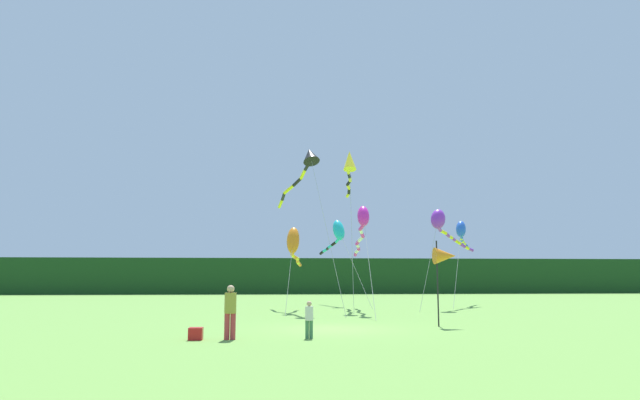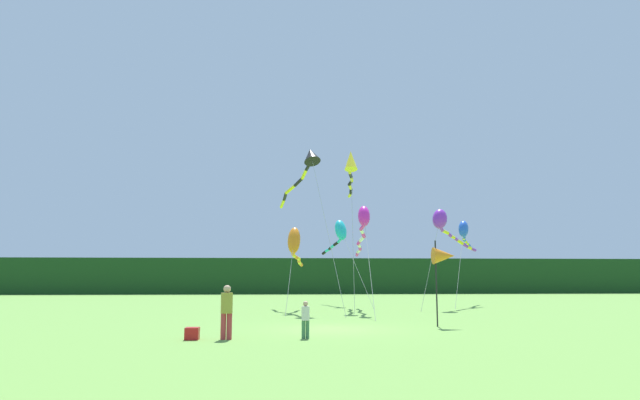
# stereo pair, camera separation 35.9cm
# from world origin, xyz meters

# --- Properties ---
(ground_plane) EXTENTS (120.00, 120.00, 0.00)m
(ground_plane) POSITION_xyz_m (0.00, 0.00, 0.00)
(ground_plane) COLOR #6B9E42
(distant_treeline) EXTENTS (108.00, 2.29, 4.20)m
(distant_treeline) POSITION_xyz_m (0.00, 45.00, 2.10)
(distant_treeline) COLOR #193D19
(distant_treeline) RESTS_ON ground
(person_adult) EXTENTS (0.38, 0.38, 1.73)m
(person_adult) POSITION_xyz_m (-3.73, -3.37, 0.97)
(person_adult) COLOR #B23338
(person_adult) RESTS_ON ground
(person_child) EXTENTS (0.27, 0.27, 1.21)m
(person_child) POSITION_xyz_m (-1.17, -3.25, 0.68)
(person_child) COLOR #3F724C
(person_child) RESTS_ON ground
(cooler_box) EXTENTS (0.44, 0.42, 0.39)m
(cooler_box) POSITION_xyz_m (-4.82, -3.34, 0.19)
(cooler_box) COLOR red
(cooler_box) RESTS_ON ground
(banner_flag_pole) EXTENTS (0.90, 0.70, 3.49)m
(banner_flag_pole) POSITION_xyz_m (4.72, 0.69, 2.83)
(banner_flag_pole) COLOR black
(banner_flag_pole) RESTS_ON ground
(kite_magenta) EXTENTS (0.98, 11.24, 6.07)m
(kite_magenta) POSITION_xyz_m (2.71, 9.40, 4.98)
(kite_magenta) COLOR #B2B2B2
(kite_magenta) RESTS_ON ground
(kite_purple) EXTENTS (5.77, 6.53, 6.38)m
(kite_purple) POSITION_xyz_m (8.36, 12.65, 5.41)
(kite_purple) COLOR #B2B2B2
(kite_purple) RESTS_ON ground
(kite_yellow) EXTENTS (1.10, 7.70, 9.92)m
(kite_yellow) POSITION_xyz_m (2.42, 12.24, 8.97)
(kite_yellow) COLOR #B2B2B2
(kite_yellow) RESTS_ON ground
(kite_black) EXTENTS (3.33, 10.58, 9.76)m
(kite_black) POSITION_xyz_m (-0.41, 10.93, 8.80)
(kite_black) COLOR #B2B2B2
(kite_black) RESTS_ON ground
(kite_cyan) EXTENTS (2.71, 7.54, 6.17)m
(kite_cyan) POSITION_xyz_m (2.25, 17.36, 5.15)
(kite_cyan) COLOR #B2B2B2
(kite_cyan) RESTS_ON ground
(kite_blue) EXTENTS (3.69, 6.82, 6.13)m
(kite_blue) POSITION_xyz_m (11.13, 16.80, 5.24)
(kite_blue) COLOR #B2B2B2
(kite_blue) RESTS_ON ground
(kite_orange) EXTENTS (1.19, 6.33, 4.97)m
(kite_orange) POSITION_xyz_m (-1.16, 10.33, 3.92)
(kite_orange) COLOR #B2B2B2
(kite_orange) RESTS_ON ground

